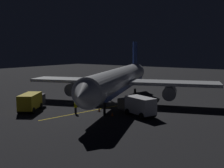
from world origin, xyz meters
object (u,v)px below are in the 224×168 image
catering_truck (138,106)px  traffic_cone_near_left (96,103)px  traffic_cone_near_right (112,114)px  ground_crew_worker (76,107)px  baggage_truck (32,101)px  airliner (120,80)px  traffic_cone_under_wing (99,110)px

catering_truck → traffic_cone_near_left: (9.11, -2.47, -1.07)m
traffic_cone_near_right → traffic_cone_near_left: bearing=-36.3°
catering_truck → ground_crew_worker: catering_truck is taller
baggage_truck → ground_crew_worker: size_ratio=3.79×
baggage_truck → airliner: bearing=-123.1°
airliner → ground_crew_worker: (0.97, 9.72, -2.98)m
airliner → traffic_cone_under_wing: airliner is taller
catering_truck → traffic_cone_under_wing: catering_truck is taller
baggage_truck → catering_truck: (-14.31, -6.15, 0.01)m
airliner → traffic_cone_under_wing: 7.77m
traffic_cone_near_left → traffic_cone_near_right: same height
airliner → ground_crew_worker: 10.21m
traffic_cone_near_right → traffic_cone_under_wing: (3.13, -1.21, 0.00)m
airliner → traffic_cone_near_left: airliner is taller
airliner → ground_crew_worker: size_ratio=20.44×
airliner → traffic_cone_near_left: 5.44m
catering_truck → ground_crew_worker: bearing=28.1°
traffic_cone_near_left → traffic_cone_under_wing: bearing=133.5°
airliner → traffic_cone_under_wing: bearing=97.8°
traffic_cone_near_right → catering_truck: bearing=-137.3°
catering_truck → ground_crew_worker: (7.58, 4.05, -0.43)m
ground_crew_worker → traffic_cone_near_right: bearing=-161.4°
airliner → traffic_cone_near_right: (-4.06, 8.03, -3.62)m
airliner → traffic_cone_near_left: bearing=52.0°
ground_crew_worker → traffic_cone_near_left: 6.73m
ground_crew_worker → baggage_truck: bearing=17.3°
baggage_truck → traffic_cone_near_right: baggage_truck is taller
ground_crew_worker → traffic_cone_near_left: size_ratio=3.16×
airliner → catering_truck: 9.08m
ground_crew_worker → traffic_cone_under_wing: ground_crew_worker is taller
catering_truck → ground_crew_worker: size_ratio=3.66×
baggage_truck → traffic_cone_near_left: (-5.20, -8.62, -1.06)m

